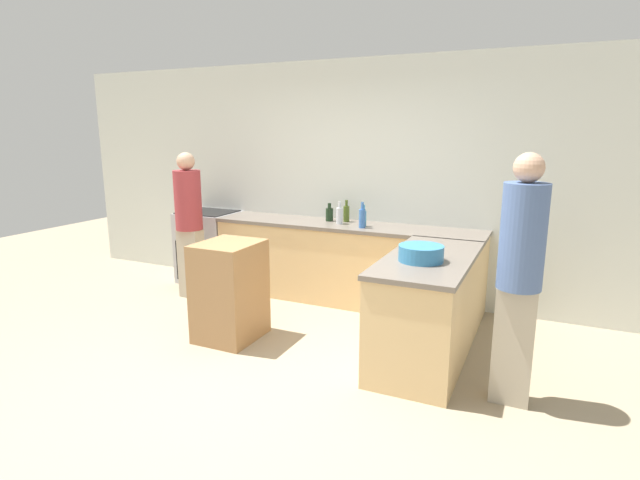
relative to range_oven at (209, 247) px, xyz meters
name	(u,v)px	position (x,y,z in m)	size (l,w,h in m)	color
ground_plane	(250,376)	(1.88, -1.99, -0.45)	(14.00, 14.00, 0.00)	tan
wall_back	(356,181)	(1.88, 0.33, 0.90)	(8.00, 0.06, 2.70)	silver
counter_back	(345,263)	(1.88, 0.00, 0.00)	(3.07, 0.63, 0.90)	#D6B27A
counter_peninsula	(427,307)	(3.07, -1.06, 0.00)	(0.69, 1.55, 0.90)	#D6B27A
range_oven	(209,247)	(0.00, 0.00, 0.00)	(0.69, 0.61, 0.91)	#ADADB2
island_table	(230,291)	(1.31, -1.41, 0.01)	(0.52, 0.59, 0.92)	#997047
mixing_bowl	(421,253)	(3.04, -1.24, 0.51)	(0.36, 0.36, 0.13)	teal
dish_soap_bottle	(364,218)	(2.12, -0.05, 0.54)	(0.06, 0.06, 0.24)	#338CBF
olive_oil_bottle	(346,213)	(1.84, 0.14, 0.54)	(0.07, 0.07, 0.25)	#475B1E
wine_bottle_dark	(329,214)	(1.65, 0.10, 0.53)	(0.09, 0.09, 0.21)	black
vinegar_bottle_clear	(339,215)	(1.82, -0.02, 0.54)	(0.07, 0.07, 0.25)	silver
water_bottle_blue	(362,218)	(2.13, -0.14, 0.55)	(0.07, 0.07, 0.28)	#386BB7
person_by_range	(189,220)	(0.21, -0.61, 0.47)	(0.30, 0.30, 1.68)	#ADA38E
person_at_peninsula	(520,271)	(3.79, -1.52, 0.53)	(0.30, 0.30, 1.78)	#ADA38E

